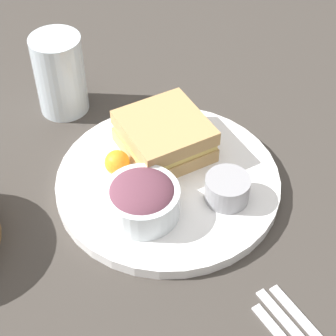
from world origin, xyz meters
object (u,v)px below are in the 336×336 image
plate (168,182)px  sandwich (164,136)px  dressing_cup (227,189)px  salad_bowl (142,198)px  drink_glass (60,75)px

plate → sandwich: (0.06, -0.01, 0.04)m
plate → dressing_cup: size_ratio=5.20×
plate → dressing_cup: dressing_cup is taller
salad_bowl → dressing_cup: bearing=-96.0°
plate → sandwich: size_ratio=2.32×
salad_bowl → drink_glass: size_ratio=0.75×
dressing_cup → plate: bearing=45.8°
plate → drink_glass: bearing=25.2°
dressing_cup → drink_glass: drink_glass is taller
salad_bowl → drink_glass: drink_glass is taller
sandwich → salad_bowl: size_ratio=1.38×
dressing_cup → drink_glass: bearing=30.6°
sandwich → drink_glass: drink_glass is taller
salad_bowl → sandwich: bearing=-31.9°
sandwich → drink_glass: 0.21m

